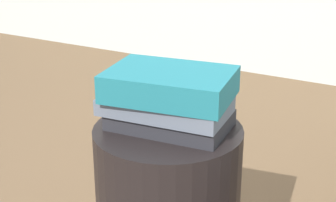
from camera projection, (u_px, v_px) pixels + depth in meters
book_charcoal at (170, 120)px, 1.18m from camera, size 0.28×0.18×0.04m
book_slate at (165, 106)px, 1.16m from camera, size 0.29×0.18×0.04m
book_teal at (168, 84)px, 1.15m from camera, size 0.30×0.23×0.06m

